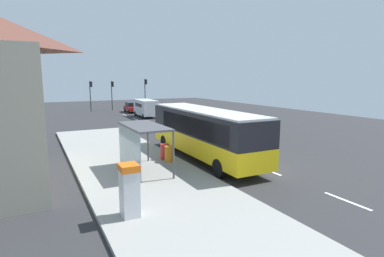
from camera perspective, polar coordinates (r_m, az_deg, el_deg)
ground_plane at (r=30.64m, az=-5.33°, el=-0.51°), size 56.00×92.00×0.04m
sidewalk_platform at (r=17.49m, az=-10.06°, el=-7.68°), size 6.20×30.00×0.18m
lane_stripe_seg_0 at (r=14.94m, az=26.62°, el=-11.85°), size 0.16×2.20×0.01m
lane_stripe_seg_1 at (r=18.13m, az=13.71°, el=-7.47°), size 0.16×2.20×0.01m
lane_stripe_seg_2 at (r=22.00m, az=5.14°, el=-4.29°), size 0.16×2.20×0.01m
lane_stripe_seg_3 at (r=26.25m, az=-0.72°, el=-2.04°), size 0.16×2.20×0.01m
lane_stripe_seg_4 at (r=30.73m, az=-4.90°, el=-0.42°), size 0.16×2.20×0.01m
lane_stripe_seg_5 at (r=35.35m, az=-8.00°, el=0.79°), size 0.16×2.20×0.01m
lane_stripe_seg_6 at (r=40.06m, az=-10.38°, el=1.71°), size 0.16×2.20×0.01m
lane_stripe_seg_7 at (r=44.83m, az=-12.26°, el=2.44°), size 0.16×2.20×0.01m
bus at (r=19.69m, az=2.14°, el=-0.40°), size 2.62×11.03×3.21m
white_van at (r=41.96m, az=-8.50°, el=3.93°), size 2.22×5.28×2.30m
sedan_near at (r=48.41m, az=-10.95°, el=3.90°), size 2.04×4.49×1.52m
ticket_machine at (r=11.56m, az=-11.44°, el=-11.00°), size 0.66×0.76×1.94m
recycling_bin_orange at (r=18.68m, az=-4.26°, el=-4.67°), size 0.52×0.52×0.95m
recycling_bin_red at (r=19.31m, az=-5.08°, el=-4.22°), size 0.52×0.52×0.95m
traffic_light_near_side at (r=51.99m, az=-8.55°, el=7.16°), size 0.49×0.28×5.06m
traffic_light_far_side at (r=50.68m, az=-18.14°, el=6.53°), size 0.49×0.28×4.74m
traffic_light_median at (r=52.14m, az=-14.47°, el=6.74°), size 0.49×0.28×4.71m
bus_shelter at (r=16.57m, az=-9.80°, el=-1.47°), size 1.80×4.00×2.50m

